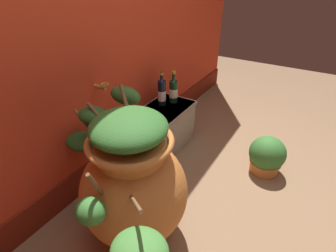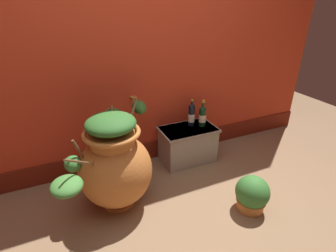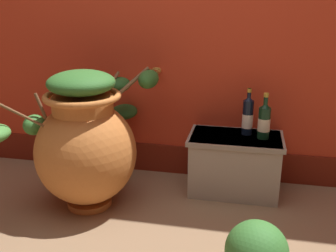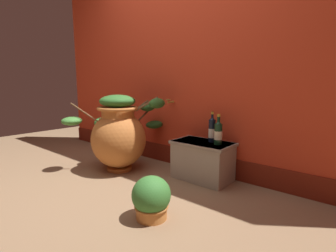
{
  "view_description": "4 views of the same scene",
  "coord_description": "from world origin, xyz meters",
  "views": [
    {
      "loc": [
        -1.22,
        -0.19,
        1.44
      ],
      "look_at": [
        0.12,
        0.64,
        0.48
      ],
      "focal_mm": 27.61,
      "sensor_mm": 36.0,
      "label": 1
    },
    {
      "loc": [
        -0.74,
        -1.27,
        1.64
      ],
      "look_at": [
        0.13,
        0.67,
        0.59
      ],
      "focal_mm": 27.82,
      "sensor_mm": 36.0,
      "label": 2
    },
    {
      "loc": [
        0.52,
        -1.52,
        1.27
      ],
      "look_at": [
        0.06,
        0.69,
        0.5
      ],
      "focal_mm": 42.1,
      "sensor_mm": 36.0,
      "label": 3
    },
    {
      "loc": [
        1.81,
        -1.24,
        0.97
      ],
      "look_at": [
        0.12,
        0.76,
        0.53
      ],
      "focal_mm": 27.18,
      "sensor_mm": 36.0,
      "label": 4
    }
  ],
  "objects": [
    {
      "name": "potted_shrub",
      "position": [
        0.6,
        0.0,
        0.15
      ],
      "size": [
        0.28,
        0.29,
        0.32
      ],
      "color": "#CC7F3D",
      "rests_on": "ground_plane"
    },
    {
      "name": "stone_ledge",
      "position": [
        0.46,
        0.9,
        0.21
      ],
      "size": [
        0.6,
        0.36,
        0.39
      ],
      "color": "#9E9384",
      "rests_on": "ground_plane"
    },
    {
      "name": "ground_plane",
      "position": [
        0.0,
        0.0,
        0.0
      ],
      "size": [
        7.0,
        7.0,
        0.0
      ],
      "primitive_type": "plane",
      "color": "#896B4C"
    },
    {
      "name": "back_wall",
      "position": [
        -0.0,
        1.2,
        1.29
      ],
      "size": [
        4.4,
        0.33,
        2.6
      ],
      "color": "red",
      "rests_on": "ground_plane"
    },
    {
      "name": "terracotta_urn",
      "position": [
        -0.42,
        0.54,
        0.42
      ],
      "size": [
        0.87,
        1.06,
        0.85
      ],
      "color": "#C17033",
      "rests_on": "ground_plane"
    },
    {
      "name": "wine_bottle_middle",
      "position": [
        0.63,
        0.9,
        0.51
      ],
      "size": [
        0.08,
        0.08,
        0.29
      ],
      "color": "black",
      "rests_on": "stone_ledge"
    },
    {
      "name": "wine_bottle_left",
      "position": [
        0.53,
        0.95,
        0.52
      ],
      "size": [
        0.07,
        0.07,
        0.3
      ],
      "color": "black",
      "rests_on": "stone_ledge"
    }
  ]
}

